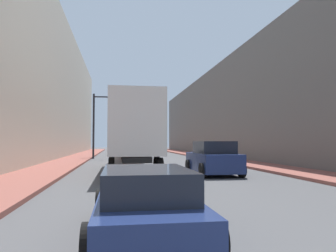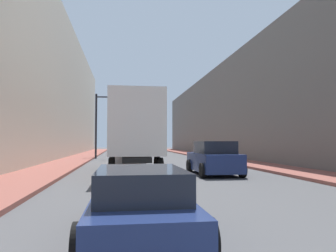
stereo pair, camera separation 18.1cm
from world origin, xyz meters
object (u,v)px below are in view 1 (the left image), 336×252
Objects in this scene: suv_car at (213,159)px; traffic_signal_gantry at (113,112)px; semi_truck at (131,132)px; sedan_car at (145,203)px.

suv_car is 18.38m from traffic_signal_gantry.
suv_car is at bearing -40.92° from semi_truck.
suv_car is at bearing 67.23° from sedan_car.
traffic_signal_gantry reaches higher than semi_truck.
semi_truck is at bearing 139.08° from suv_car.
semi_truck is at bearing -84.53° from traffic_signal_gantry.
traffic_signal_gantry reaches higher than suv_car.
traffic_signal_gantry is at bearing 95.47° from semi_truck.
semi_truck is 5.69m from suv_car.
traffic_signal_gantry is at bearing 92.03° from sedan_car.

